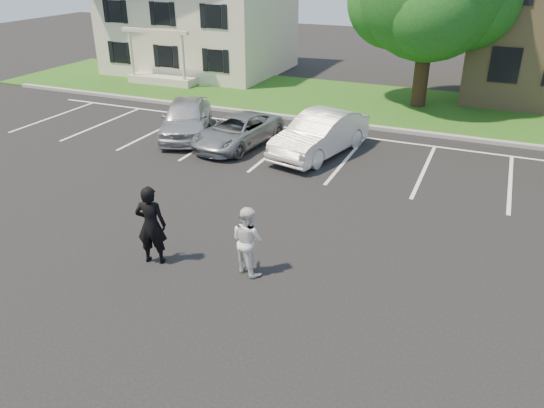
# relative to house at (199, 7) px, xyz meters

# --- Properties ---
(ground_plane) EXTENTS (90.00, 90.00, 0.00)m
(ground_plane) POSITION_rel_house_xyz_m (13.00, -19.97, -3.83)
(ground_plane) COLOR black
(ground_plane) RESTS_ON ground
(curb) EXTENTS (40.00, 0.30, 0.15)m
(curb) POSITION_rel_house_xyz_m (13.00, -7.97, -3.75)
(curb) COLOR gray
(curb) RESTS_ON ground
(grass_strip) EXTENTS (44.00, 8.00, 0.08)m
(grass_strip) POSITION_rel_house_xyz_m (13.00, -3.97, -3.79)
(grass_strip) COLOR #1A5019
(grass_strip) RESTS_ON ground
(stall_lines) EXTENTS (34.00, 5.36, 0.01)m
(stall_lines) POSITION_rel_house_xyz_m (14.40, -11.02, -3.82)
(stall_lines) COLOR white
(stall_lines) RESTS_ON ground
(house) EXTENTS (10.30, 9.22, 7.60)m
(house) POSITION_rel_house_xyz_m (0.00, 0.00, 0.00)
(house) COLOR beige
(house) RESTS_ON ground
(man_black_suit) EXTENTS (0.84, 0.67, 2.02)m
(man_black_suit) POSITION_rel_house_xyz_m (10.59, -20.73, -2.82)
(man_black_suit) COLOR black
(man_black_suit) RESTS_ON ground
(man_white_shirt) EXTENTS (1.00, 0.90, 1.69)m
(man_white_shirt) POSITION_rel_house_xyz_m (12.91, -20.22, -2.98)
(man_white_shirt) COLOR white
(man_white_shirt) RESTS_ON ground
(car_silver_west) EXTENTS (3.48, 4.87, 1.54)m
(car_silver_west) POSITION_rel_house_xyz_m (6.15, -11.93, -3.06)
(car_silver_west) COLOR silver
(car_silver_west) RESTS_ON ground
(car_silver_minivan) EXTENTS (2.63, 4.55, 1.19)m
(car_silver_minivan) POSITION_rel_house_xyz_m (8.64, -12.20, -3.23)
(car_silver_minivan) COLOR #94969B
(car_silver_minivan) RESTS_ON ground
(car_white_sedan) EXTENTS (2.72, 4.99, 1.56)m
(car_white_sedan) POSITION_rel_house_xyz_m (11.89, -11.85, -3.05)
(car_white_sedan) COLOR silver
(car_white_sedan) RESTS_ON ground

